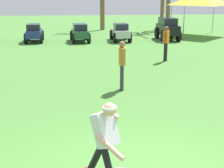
{
  "coord_description": "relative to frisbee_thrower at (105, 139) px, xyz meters",
  "views": [
    {
      "loc": [
        -0.94,
        -4.93,
        3.06
      ],
      "look_at": [
        -0.19,
        2.94,
        0.9
      ],
      "focal_mm": 55.0,
      "sensor_mm": 36.0,
      "label": 1
    }
  ],
  "objects": [
    {
      "name": "frisbee_thrower",
      "position": [
        0.0,
        0.0,
        0.0
      ],
      "size": [
        0.64,
        1.01,
        1.43
      ],
      "color": "black",
      "rests_on": "ground_plane"
    },
    {
      "name": "parked_car_slot_b",
      "position": [
        -3.13,
        16.53,
        -0.24
      ],
      "size": [
        1.19,
        2.24,
        1.1
      ],
      "color": "navy",
      "rests_on": "ground_plane"
    },
    {
      "name": "parked_car_slot_c",
      "position": [
        -0.33,
        16.32,
        -0.24
      ],
      "size": [
        1.28,
        2.28,
        1.1
      ],
      "color": "#235133",
      "rests_on": "ground_plane"
    },
    {
      "name": "teammate_midfield",
      "position": [
        3.44,
        9.86,
        0.14
      ],
      "size": [
        0.35,
        0.46,
        1.56
      ],
      "color": "black",
      "rests_on": "ground_plane"
    },
    {
      "name": "parked_car_slot_e",
      "position": [
        5.26,
        16.66,
        -0.06
      ],
      "size": [
        1.23,
        2.38,
        1.4
      ],
      "color": "black",
      "rests_on": "ground_plane"
    },
    {
      "name": "teammate_near_sideline",
      "position": [
        0.94,
        5.47,
        0.14
      ],
      "size": [
        0.22,
        0.5,
        1.56
      ],
      "color": "#33333D",
      "rests_on": "ground_plane"
    },
    {
      "name": "parked_car_slot_d",
      "position": [
        2.19,
        16.35,
        -0.24
      ],
      "size": [
        1.18,
        2.24,
        1.1
      ],
      "color": "#B7BABF",
      "rests_on": "ground_plane"
    }
  ]
}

